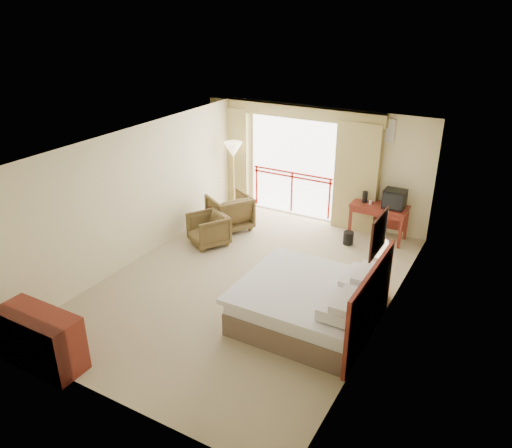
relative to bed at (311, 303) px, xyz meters
The scene contains 29 objects.
floor 1.66m from the bed, 158.15° to the left, with size 7.00×7.00×0.00m, color #978765.
ceiling 2.83m from the bed, 158.15° to the left, with size 7.00×7.00×0.00m, color white.
wall_back 4.47m from the bed, 110.05° to the left, with size 5.00×5.00×0.00m, color beige.
wall_front 3.41m from the bed, 117.29° to the right, with size 5.00×5.00×0.00m, color beige.
wall_left 4.16m from the bed, behind, with size 7.00×7.00×0.00m, color beige.
wall_right 1.52m from the bed, 30.87° to the left, with size 7.00×7.00×0.00m, color beige.
balcony_door 4.75m from the bed, 119.37° to the left, with size 2.40×2.40×0.00m, color white.
balcony_railing 4.68m from the bed, 119.49° to the left, with size 2.09×0.03×1.02m.
curtain_left 5.65m from the bed, 134.97° to the left, with size 1.00×0.26×2.50m, color #97854A.
curtain_right 4.10m from the bed, 99.29° to the left, with size 1.00×0.26×2.50m, color #97854A.
valance 5.08m from the bed, 119.98° to the left, with size 4.40×0.22×0.28m, color #97854A.
hvac_vent 4.53m from the bed, 92.76° to the left, with size 0.50×0.04×0.50m, color silver.
bed is the anchor object (origin of this frame).
headboard 1.00m from the bed, ahead, with size 0.06×2.10×1.30m, color #5C1913.
framed_art 1.77m from the bed, ahead, with size 0.04×0.72×0.60m.
nightstand 1.43m from the bed, 61.48° to the left, with size 0.39×0.46×0.55m, color #5C1913.
table_lamp 1.58m from the bed, 62.41° to the left, with size 0.30×0.30×0.53m.
phone 1.29m from the bed, 60.23° to the left, with size 0.17×0.13×0.08m, color black.
desk 3.75m from the bed, 89.94° to the left, with size 1.22×0.59×0.80m.
tv 3.74m from the bed, 85.27° to the left, with size 0.45×0.36×0.41m.
coffee_maker 3.74m from the bed, 95.36° to the left, with size 0.12×0.12×0.26m, color black.
cup 3.67m from the bed, 93.08° to the left, with size 0.06×0.06×0.09m, color white.
wastebasket 3.13m from the bed, 98.32° to the left, with size 0.23×0.23×0.28m, color black.
armchair_far 4.05m from the bed, 141.15° to the left, with size 0.88×0.91×0.82m, color #4C3B1F.
armchair_near 3.51m from the bed, 152.69° to the left, with size 0.74×0.76×0.69m, color #4C3B1F.
side_table 3.93m from the bed, 145.42° to the left, with size 0.53×0.53×0.58m.
book 3.94m from the bed, 145.42° to the left, with size 0.18×0.24×0.02m, color white.
floor_lamp 5.17m from the bed, 136.01° to the left, with size 0.45×0.45×1.76m.
dresser 4.11m from the bed, 136.23° to the right, with size 1.30×0.55×0.87m.
Camera 1 is at (4.09, -7.01, 4.88)m, focal length 35.00 mm.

